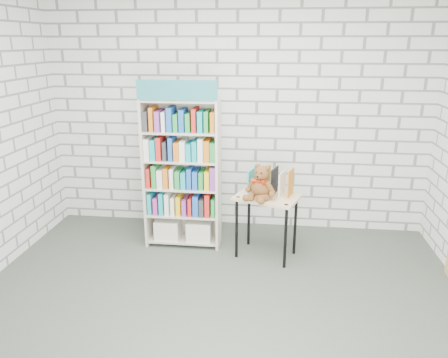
# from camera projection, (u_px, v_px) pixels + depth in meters

# --- Properties ---
(ground) EXTENTS (4.50, 4.50, 0.00)m
(ground) POSITION_uv_depth(u_px,v_px,m) (214.00, 316.00, 3.69)
(ground) COLOR #3F483D
(ground) RESTS_ON ground
(room_shell) EXTENTS (4.52, 4.02, 2.81)m
(room_shell) POSITION_uv_depth(u_px,v_px,m) (213.00, 104.00, 3.15)
(room_shell) COLOR silver
(room_shell) RESTS_ON ground
(bookshelf) EXTENTS (0.82, 0.32, 1.85)m
(bookshelf) POSITION_uv_depth(u_px,v_px,m) (182.00, 172.00, 4.78)
(bookshelf) COLOR beige
(bookshelf) RESTS_ON ground
(display_table) EXTENTS (0.74, 0.62, 0.68)m
(display_table) POSITION_uv_depth(u_px,v_px,m) (267.00, 204.00, 4.56)
(display_table) COLOR #D6B380
(display_table) RESTS_ON ground
(table_books) EXTENTS (0.48, 0.33, 0.26)m
(table_books) POSITION_uv_depth(u_px,v_px,m) (271.00, 181.00, 4.58)
(table_books) COLOR teal
(table_books) RESTS_ON display_table
(teddy_bear) EXTENTS (0.33, 0.32, 0.35)m
(teddy_bear) POSITION_uv_depth(u_px,v_px,m) (261.00, 185.00, 4.42)
(teddy_bear) COLOR brown
(teddy_bear) RESTS_ON display_table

